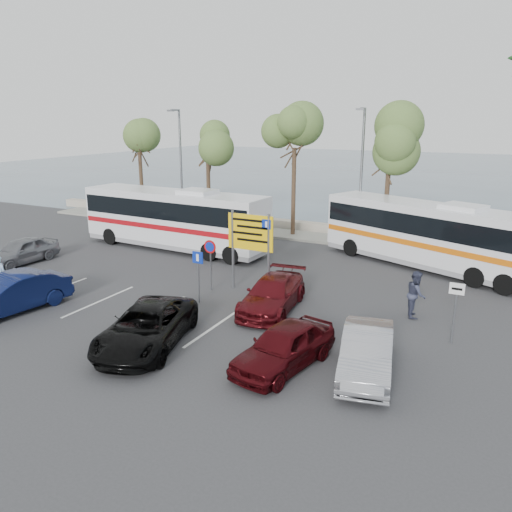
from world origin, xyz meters
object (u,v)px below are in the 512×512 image
at_px(coach_bus_right, 428,237).
at_px(car_blue, 11,294).
at_px(direction_sign, 250,238).
at_px(pedestrian_near, 0,274).
at_px(car_silver_b, 367,352).
at_px(suv_black, 147,327).
at_px(car_silver_a, 22,251).
at_px(car_red, 284,347).
at_px(pedestrian_far, 416,294).
at_px(coach_bus_left, 174,221).
at_px(car_maroon, 273,294).
at_px(street_lamp_left, 180,162).
at_px(street_lamp_right, 361,170).

bearing_deg(coach_bus_right, car_blue, -134.65).
height_order(direction_sign, pedestrian_near, direction_sign).
xyz_separation_m(coach_bus_right, car_blue, (-13.83, -14.00, -0.88)).
bearing_deg(car_silver_b, suv_black, -179.88).
bearing_deg(car_silver_a, car_red, -12.85).
height_order(direction_sign, pedestrian_far, direction_sign).
relative_size(suv_black, pedestrian_near, 3.05).
height_order(coach_bus_left, car_maroon, coach_bus_left).
height_order(coach_bus_right, car_silver_b, coach_bus_right).
relative_size(car_maroon, car_silver_b, 1.08).
relative_size(car_red, suv_black, 0.82).
distance_m(street_lamp_left, coach_bus_right, 18.00).
bearing_deg(street_lamp_right, coach_bus_right, -33.86).
bearing_deg(direction_sign, suv_black, -94.31).
bearing_deg(street_lamp_left, coach_bus_left, -58.64).
relative_size(street_lamp_right, car_silver_a, 1.98).
distance_m(car_silver_a, pedestrian_near, 4.61).
xyz_separation_m(coach_bus_left, suv_black, (7.00, -11.28, -1.01)).
relative_size(coach_bus_left, car_maroon, 2.59).
bearing_deg(street_lamp_left, car_silver_b, -41.18).
bearing_deg(pedestrian_far, street_lamp_left, 46.78).
distance_m(street_lamp_right, car_silver_a, 19.62).
distance_m(car_silver_a, pedestrian_far, 20.30).
bearing_deg(car_maroon, suv_black, -122.19).
bearing_deg(pedestrian_far, pedestrian_near, 93.26).
bearing_deg(coach_bus_left, suv_black, -58.17).
height_order(car_red, suv_black, car_red).
xyz_separation_m(coach_bus_right, suv_black, (-7.00, -14.00, -0.96)).
height_order(street_lamp_left, direction_sign, street_lamp_left).
relative_size(coach_bus_left, pedestrian_near, 7.24).
relative_size(coach_bus_left, pedestrian_far, 6.37).
distance_m(street_lamp_left, car_maroon, 18.06).
relative_size(street_lamp_right, pedestrian_near, 4.87).
xyz_separation_m(street_lamp_left, street_lamp_right, (13.00, 0.00, 0.00)).
bearing_deg(suv_black, pedestrian_far, 26.12).
distance_m(street_lamp_left, coach_bus_left, 7.32).
bearing_deg(suv_black, car_silver_a, 142.51).
distance_m(street_lamp_right, car_blue, 19.78).
distance_m(coach_bus_left, car_silver_b, 17.25).
bearing_deg(suv_black, coach_bus_right, 47.74).
distance_m(street_lamp_right, coach_bus_right, 6.17).
relative_size(street_lamp_right, car_maroon, 1.74).
height_order(coach_bus_right, car_blue, coach_bus_right).
relative_size(direction_sign, pedestrian_near, 2.19).
bearing_deg(pedestrian_far, car_silver_a, 81.21).
distance_m(coach_bus_right, car_blue, 19.70).
relative_size(street_lamp_left, car_silver_b, 1.88).
bearing_deg(coach_bus_right, coach_bus_left, -168.99).
bearing_deg(car_blue, pedestrian_near, 159.44).
bearing_deg(coach_bus_right, street_lamp_right, 146.14).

